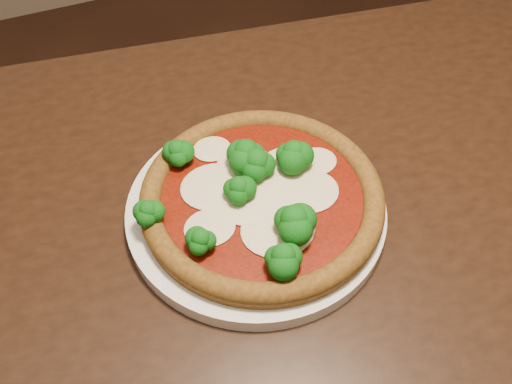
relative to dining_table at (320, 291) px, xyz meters
name	(u,v)px	position (x,y,z in m)	size (l,w,h in m)	color
dining_table	(320,291)	(0.00, 0.00, 0.00)	(1.43, 1.01, 0.75)	black
plate	(256,210)	(-0.05, 0.07, 0.10)	(0.29, 0.29, 0.02)	silver
pizza	(260,195)	(-0.05, 0.07, 0.12)	(0.27, 0.27, 0.06)	brown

